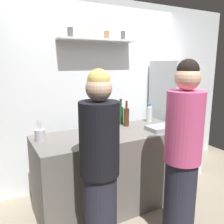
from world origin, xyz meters
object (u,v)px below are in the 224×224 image
at_px(wine_bottle_green_glass, 121,115).
at_px(person_pink_top, 182,156).
at_px(water_bottle_plastic, 149,114).
at_px(refrigerator, 176,118).
at_px(wine_bottle_dark_glass, 99,134).
at_px(person_blonde, 100,169).
at_px(baking_pan, 161,128).
at_px(wine_bottle_pale_glass, 92,129).
at_px(utensil_holder, 40,135).
at_px(wine_bottle_amber_glass, 126,116).

bearing_deg(wine_bottle_green_glass, person_pink_top, -89.98).
bearing_deg(water_bottle_plastic, refrigerator, 12.15).
height_order(wine_bottle_dark_glass, water_bottle_plastic, wine_bottle_dark_glass).
distance_m(wine_bottle_green_glass, person_blonde, 1.21).
bearing_deg(baking_pan, water_bottle_plastic, 73.28).
xyz_separation_m(wine_bottle_pale_glass, person_blonde, (-0.16, -0.51, -0.20)).
height_order(refrigerator, utensil_holder, refrigerator).
bearing_deg(person_blonde, wine_bottle_green_glass, -128.62).
bearing_deg(refrigerator, water_bottle_plastic, -167.85).
bearing_deg(wine_bottle_green_glass, wine_bottle_amber_glass, -84.99).
height_order(wine_bottle_pale_glass, water_bottle_plastic, wine_bottle_pale_glass).
bearing_deg(wine_bottle_dark_glass, refrigerator, 20.64).
height_order(wine_bottle_dark_glass, wine_bottle_pale_glass, wine_bottle_pale_glass).
relative_size(refrigerator, wine_bottle_pale_glass, 5.77).
distance_m(water_bottle_plastic, person_pink_top, 1.14).
bearing_deg(person_blonde, baking_pan, -156.40).
xyz_separation_m(refrigerator, wine_bottle_pale_glass, (-1.64, -0.47, 0.16)).
height_order(baking_pan, person_pink_top, person_pink_top).
bearing_deg(utensil_holder, wine_bottle_green_glass, 10.46).
xyz_separation_m(wine_bottle_amber_glass, person_blonde, (-0.76, -0.80, -0.22)).
height_order(wine_bottle_green_glass, wine_bottle_amber_glass, wine_bottle_green_glass).
bearing_deg(wine_bottle_green_glass, refrigerator, 2.94).
relative_size(person_blonde, person_pink_top, 0.96).
xyz_separation_m(wine_bottle_pale_glass, water_bottle_plastic, (1.00, 0.33, -0.00)).
relative_size(utensil_holder, wine_bottle_dark_glass, 0.81).
height_order(utensil_holder, wine_bottle_amber_glass, wine_bottle_amber_glass).
xyz_separation_m(refrigerator, utensil_holder, (-2.15, -0.26, 0.11)).
relative_size(utensil_holder, wine_bottle_green_glass, 0.67).
distance_m(refrigerator, baking_pan, 0.93).
distance_m(refrigerator, person_blonde, 2.05).
bearing_deg(wine_bottle_green_glass, person_blonde, -129.05).
distance_m(wine_bottle_dark_glass, person_pink_top, 0.83).
distance_m(wine_bottle_dark_glass, person_blonde, 0.45).
distance_m(baking_pan, wine_bottle_amber_glass, 0.46).
bearing_deg(refrigerator, baking_pan, -144.83).
bearing_deg(water_bottle_plastic, person_blonde, -144.00).
bearing_deg(wine_bottle_pale_glass, wine_bottle_dark_glass, -87.17).
xyz_separation_m(refrigerator, wine_bottle_green_glass, (-1.05, -0.05, 0.18)).
height_order(wine_bottle_amber_glass, person_blonde, person_blonde).
bearing_deg(wine_bottle_pale_glass, utensil_holder, 156.88).
relative_size(utensil_holder, person_blonde, 0.13).
distance_m(refrigerator, water_bottle_plastic, 0.68).
bearing_deg(utensil_holder, person_pink_top, -40.34).
relative_size(water_bottle_plastic, person_pink_top, 0.14).
xyz_separation_m(wine_bottle_amber_glass, wine_bottle_pale_glass, (-0.60, -0.29, -0.01)).
distance_m(utensil_holder, wine_bottle_dark_glass, 0.63).
bearing_deg(wine_bottle_dark_glass, person_blonde, -114.60).
relative_size(wine_bottle_dark_glass, water_bottle_plastic, 1.11).
relative_size(baking_pan, wine_bottle_amber_glass, 1.03).
bearing_deg(person_pink_top, wine_bottle_dark_glass, 6.53).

